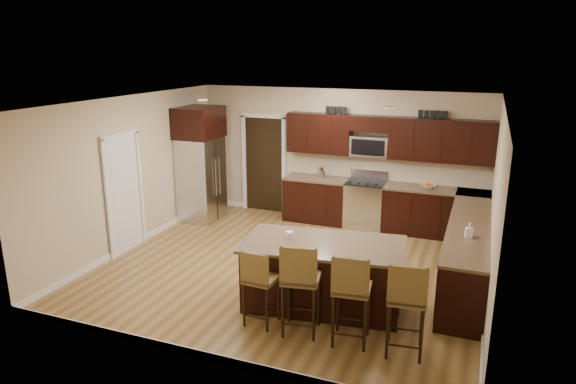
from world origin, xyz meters
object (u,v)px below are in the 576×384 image
at_px(island, 323,276).
at_px(stool_left, 259,279).
at_px(stool_right, 351,289).
at_px(stool_mid, 300,279).
at_px(stool_extra, 407,298).
at_px(range, 365,204).
at_px(refrigerator, 201,163).

distance_m(island, stool_left, 1.05).
xyz_separation_m(island, stool_right, (0.61, -0.85, 0.31)).
bearing_deg(stool_mid, stool_left, 169.61).
distance_m(stool_mid, stool_extra, 1.29).
distance_m(range, stool_mid, 4.30).
height_order(island, stool_extra, stool_extra).
bearing_deg(stool_extra, range, 102.35).
bearing_deg(range, refrigerator, -167.15).
bearing_deg(island, stool_left, -132.71).
distance_m(stool_mid, stool_right, 0.64).
height_order(range, stool_extra, stool_extra).
xyz_separation_m(stool_left, refrigerator, (-2.90, 3.52, 0.56)).
relative_size(stool_right, refrigerator, 0.50).
height_order(stool_right, stool_extra, same).
bearing_deg(stool_right, stool_extra, -6.36).
bearing_deg(stool_mid, stool_right, -9.28).
height_order(range, refrigerator, refrigerator).
distance_m(refrigerator, stool_extra, 5.94).
relative_size(island, refrigerator, 0.99).
height_order(refrigerator, stool_extra, refrigerator).
height_order(island, stool_mid, stool_mid).
distance_m(stool_left, refrigerator, 4.60).
distance_m(stool_left, stool_extra, 1.85).
distance_m(island, stool_mid, 0.91).
distance_m(stool_left, stool_mid, 0.57).
relative_size(island, stool_left, 2.23).
xyz_separation_m(refrigerator, stool_extra, (4.75, -3.53, -0.47)).
bearing_deg(stool_mid, range, 82.68).
xyz_separation_m(stool_mid, stool_right, (0.64, 0.00, -0.02)).
bearing_deg(stool_extra, stool_mid, 173.71).
distance_m(island, stool_extra, 1.55).
bearing_deg(stool_extra, island, 139.61).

